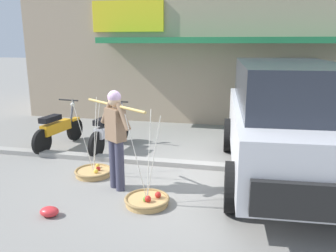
{
  "coord_description": "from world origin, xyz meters",
  "views": [
    {
      "loc": [
        1.54,
        -5.7,
        2.44
      ],
      "look_at": [
        0.17,
        0.6,
        0.85
      ],
      "focal_mm": 36.29,
      "sensor_mm": 36.0,
      "label": 1
    }
  ],
  "objects": [
    {
      "name": "fruit_basket_left_side",
      "position": [
        -1.11,
        -0.13,
        0.07
      ],
      "size": [
        0.7,
        0.7,
        1.45
      ],
      "color": "tan",
      "rests_on": "ground"
    },
    {
      "name": "wooden_crate",
      "position": [
        2.04,
        2.2,
        0.16
      ],
      "size": [
        0.44,
        0.36,
        0.32
      ],
      "primitive_type": "cube",
      "color": "olive",
      "rests_on": "ground"
    },
    {
      "name": "motorcycle_nearest_shop",
      "position": [
        -2.65,
        1.34,
        0.45
      ],
      "size": [
        0.54,
        1.81,
        1.09
      ],
      "color": "black",
      "rests_on": "ground"
    },
    {
      "name": "sidewalk_curb",
      "position": [
        0.0,
        0.7,
        0.05
      ],
      "size": [
        20.0,
        0.24,
        0.1
      ],
      "primitive_type": "cube",
      "color": "gray",
      "rests_on": "ground"
    },
    {
      "name": "parked_truck",
      "position": [
        2.37,
        0.55,
        1.13
      ],
      "size": [
        2.37,
        4.9,
        2.1
      ],
      "color": "silver",
      "rests_on": "ground"
    },
    {
      "name": "storefront_building",
      "position": [
        1.05,
        6.9,
        2.1
      ],
      "size": [
        13.0,
        6.0,
        4.2
      ],
      "color": "tan",
      "rests_on": "ground"
    },
    {
      "name": "motorcycle_second_in_row",
      "position": [
        -1.39,
        1.4,
        0.45
      ],
      "size": [
        0.54,
        1.82,
        1.09
      ],
      "color": "black",
      "rests_on": "ground"
    },
    {
      "name": "fruit_vendor",
      "position": [
        -0.45,
        -0.6,
        0.98
      ],
      "size": [
        1.33,
        0.96,
        1.7
      ],
      "color": "#38384C",
      "rests_on": "ground"
    },
    {
      "name": "fruit_basket_right_side",
      "position": [
        0.2,
        -1.06,
        0.07
      ],
      "size": [
        0.7,
        0.7,
        1.45
      ],
      "color": "tan",
      "rests_on": "ground"
    },
    {
      "name": "plastic_litter_bag",
      "position": [
        -1.08,
        -1.72,
        0.07
      ],
      "size": [
        0.28,
        0.22,
        0.14
      ],
      "primitive_type": "ellipsoid",
      "color": "red",
      "rests_on": "ground"
    },
    {
      "name": "ground_plane",
      "position": [
        0.0,
        0.0,
        0.0
      ],
      "size": [
        90.0,
        90.0,
        0.0
      ],
      "primitive_type": "plane",
      "color": "gray"
    }
  ]
}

